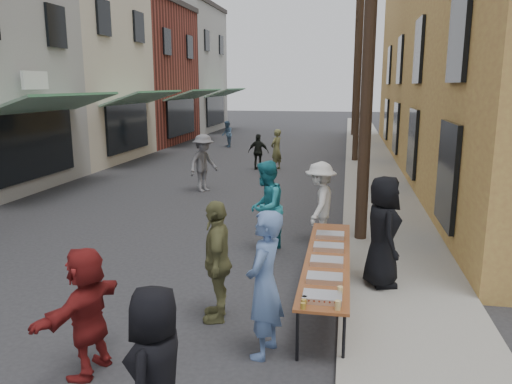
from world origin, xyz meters
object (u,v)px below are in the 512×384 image
(serving_table, at_px, (328,260))
(server, at_px, (383,231))
(utility_pole_near, at_px, (370,33))
(utility_pole_mid, at_px, (359,61))
(guest_front_c, at_px, (266,207))
(utility_pole_far, at_px, (355,69))
(guest_front_a, at_px, (157,376))
(catering_tray_sausage, at_px, (322,297))

(serving_table, relative_size, server, 2.12)
(utility_pole_near, height_order, utility_pole_mid, same)
(guest_front_c, bearing_deg, utility_pole_far, -176.85)
(serving_table, distance_m, guest_front_c, 2.63)
(guest_front_a, height_order, guest_front_c, guest_front_c)
(guest_front_a, bearing_deg, serving_table, 164.80)
(utility_pole_mid, distance_m, serving_table, 15.76)
(utility_pole_far, height_order, serving_table, utility_pole_far)
(utility_pole_mid, distance_m, utility_pole_far, 12.00)
(utility_pole_far, distance_m, server, 26.88)
(utility_pole_near, relative_size, serving_table, 2.25)
(catering_tray_sausage, height_order, guest_front_a, guest_front_a)
(utility_pole_mid, xyz_separation_m, guest_front_c, (-1.98, -13.06, -3.53))
(utility_pole_near, distance_m, guest_front_c, 4.18)
(utility_pole_far, relative_size, guest_front_a, 5.25)
(utility_pole_mid, xyz_separation_m, utility_pole_far, (0.00, 12.00, 0.00))
(serving_table, relative_size, catering_tray_sausage, 8.00)
(serving_table, height_order, catering_tray_sausage, catering_tray_sausage)
(serving_table, xyz_separation_m, server, (0.88, 0.63, 0.33))
(utility_pole_mid, height_order, guest_front_a, utility_pole_mid)
(utility_pole_mid, height_order, utility_pole_far, same)
(guest_front_c, bearing_deg, utility_pole_mid, 179.05)
(guest_front_a, bearing_deg, guest_front_c, -175.33)
(utility_pole_near, relative_size, guest_front_a, 5.25)
(guest_front_c, bearing_deg, server, 62.31)
(utility_pole_near, xyz_separation_m, catering_tray_sausage, (-0.61, -4.94, -3.71))
(catering_tray_sausage, bearing_deg, server, 68.84)
(utility_pole_far, height_order, server, utility_pole_far)
(utility_pole_far, bearing_deg, serving_table, -91.28)
(utility_pole_far, bearing_deg, utility_pole_near, -90.00)
(guest_front_a, distance_m, server, 4.99)
(serving_table, height_order, guest_front_a, guest_front_a)
(utility_pole_far, distance_m, catering_tray_sausage, 29.18)
(serving_table, height_order, server, server)
(catering_tray_sausage, relative_size, server, 0.26)
(utility_pole_near, xyz_separation_m, utility_pole_mid, (0.00, 12.00, 0.00))
(utility_pole_far, distance_m, guest_front_c, 25.38)
(guest_front_a, bearing_deg, server, 157.75)
(guest_front_c, relative_size, server, 1.03)
(catering_tray_sausage, bearing_deg, utility_pole_mid, 87.93)
(utility_pole_mid, relative_size, guest_front_c, 4.63)
(utility_pole_far, height_order, guest_front_c, utility_pole_far)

